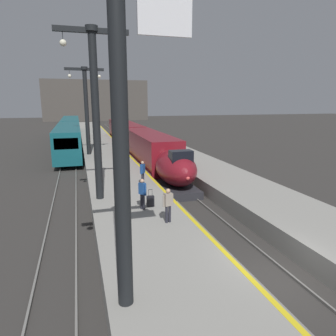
{
  "coord_description": "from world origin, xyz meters",
  "views": [
    {
      "loc": [
        -6.94,
        -8.8,
        6.77
      ],
      "look_at": [
        -0.53,
        12.77,
        1.8
      ],
      "focal_mm": 32.41,
      "sensor_mm": 36.0,
      "label": 1
    }
  ],
  "objects": [
    {
      "name": "platform_left_safety_stripe",
      "position": [
        -1.77,
        24.75,
        1.05
      ],
      "size": [
        0.2,
        107.8,
        0.01
      ],
      "primitive_type": "cube",
      "color": "yellow",
      "rests_on": "platform_left"
    },
    {
      "name": "rail_main_left",
      "position": [
        -0.75,
        27.5,
        0.06
      ],
      "size": [
        0.08,
        110.0,
        0.12
      ],
      "primitive_type": "cube",
      "color": "slate",
      "rests_on": "ground"
    },
    {
      "name": "rail_secondary_right",
      "position": [
        -7.35,
        27.5,
        0.06
      ],
      "size": [
        0.08,
        110.0,
        0.12
      ],
      "primitive_type": "cube",
      "color": "slate",
      "rests_on": "ground"
    },
    {
      "name": "ground_plane",
      "position": [
        0.0,
        0.0,
        0.0
      ],
      "size": [
        260.0,
        260.0,
        0.0
      ],
      "primitive_type": "plane",
      "color": "#33302D"
    },
    {
      "name": "station_column_far",
      "position": [
        -5.9,
        25.32,
        6.6
      ],
      "size": [
        4.0,
        0.68,
        9.22
      ],
      "color": "black",
      "rests_on": "platform_left"
    },
    {
      "name": "passenger_mid_platform",
      "position": [
        -3.02,
        4.36,
        2.04
      ],
      "size": [
        0.56,
        0.3,
        1.69
      ],
      "color": "#23232D",
      "rests_on": "platform_left"
    },
    {
      "name": "regional_train_adjacent",
      "position": [
        -8.1,
        40.0,
        2.13
      ],
      "size": [
        2.85,
        36.6,
        3.8
      ],
      "color": "#145660",
      "rests_on": "ground"
    },
    {
      "name": "passenger_far_waiting",
      "position": [
        -2.8,
        11.3,
        2.04
      ],
      "size": [
        0.41,
        0.47,
        1.69
      ],
      "color": "#23232D",
      "rests_on": "platform_left"
    },
    {
      "name": "passenger_near_edge",
      "position": [
        -3.82,
        6.51,
        2.04
      ],
      "size": [
        0.39,
        0.49,
        1.69
      ],
      "color": "#23232D",
      "rests_on": "platform_left"
    },
    {
      "name": "platform_left",
      "position": [
        -4.05,
        24.75,
        0.53
      ],
      "size": [
        4.8,
        110.0,
        1.05
      ],
      "primitive_type": "cube",
      "color": "gray",
      "rests_on": "ground"
    },
    {
      "name": "terminus_back_wall",
      "position": [
        0.0,
        102.0,
        7.0
      ],
      "size": [
        36.0,
        2.0,
        14.0
      ],
      "primitive_type": "cube",
      "color": "#4C4742",
      "rests_on": "ground"
    },
    {
      "name": "rolling_suitcase",
      "position": [
        -3.31,
        6.82,
        1.35
      ],
      "size": [
        0.4,
        0.22,
        0.98
      ],
      "color": "black",
      "rests_on": "platform_left"
    },
    {
      "name": "rail_main_right",
      "position": [
        0.75,
        27.5,
        0.06
      ],
      "size": [
        0.08,
        110.0,
        0.12
      ],
      "primitive_type": "cube",
      "color": "slate",
      "rests_on": "ground"
    },
    {
      "name": "highspeed_train_main",
      "position": [
        0.0,
        27.85,
        1.94
      ],
      "size": [
        2.92,
        37.15,
        3.6
      ],
      "color": "maroon",
      "rests_on": "ground"
    },
    {
      "name": "station_column_mid",
      "position": [
        -5.9,
        9.09,
        6.84
      ],
      "size": [
        4.0,
        0.68,
        9.68
      ],
      "color": "black",
      "rests_on": "platform_left"
    },
    {
      "name": "station_column_near",
      "position": [
        -5.84,
        -1.0,
        6.77
      ],
      "size": [
        4.0,
        0.68,
        9.36
      ],
      "color": "black",
      "rests_on": "platform_left"
    },
    {
      "name": "platform_right",
      "position": [
        4.05,
        24.75,
        0.53
      ],
      "size": [
        4.8,
        110.0,
        1.05
      ],
      "primitive_type": "cube",
      "color": "gray",
      "rests_on": "ground"
    },
    {
      "name": "rail_secondary_left",
      "position": [
        -8.85,
        27.5,
        0.06
      ],
      "size": [
        0.08,
        110.0,
        0.12
      ],
      "primitive_type": "cube",
      "color": "slate",
      "rests_on": "ground"
    }
  ]
}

